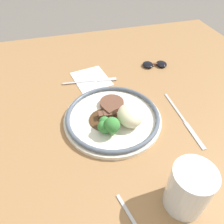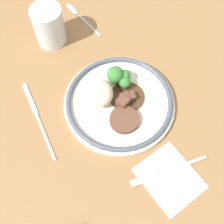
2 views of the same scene
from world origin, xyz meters
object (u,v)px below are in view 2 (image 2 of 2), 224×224
Objects in this scene: knife at (37,117)px; spoon at (77,13)px; plate at (117,99)px; juice_glass at (49,27)px; fork at (162,173)px.

knife is 1.46× the size of spoon.
plate is 0.32m from spoon.
knife is at bearing 127.16° from spoon.
juice_glass is 0.48× the size of knife.
spoon is (0.06, -0.10, -0.05)m from juice_glass.
juice_glass is 0.13m from spoon.
plate is 0.21m from fork.
juice_glass reaches higher than fork.
knife is 0.35m from spoon.
spoon is at bearing -59.08° from juice_glass.
knife is at bearing -45.48° from fork.
spoon reaches higher than knife.
plate is 1.20× the size of knife.
juice_glass reaches higher than plate.
spoon is at bearing -85.72° from fork.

